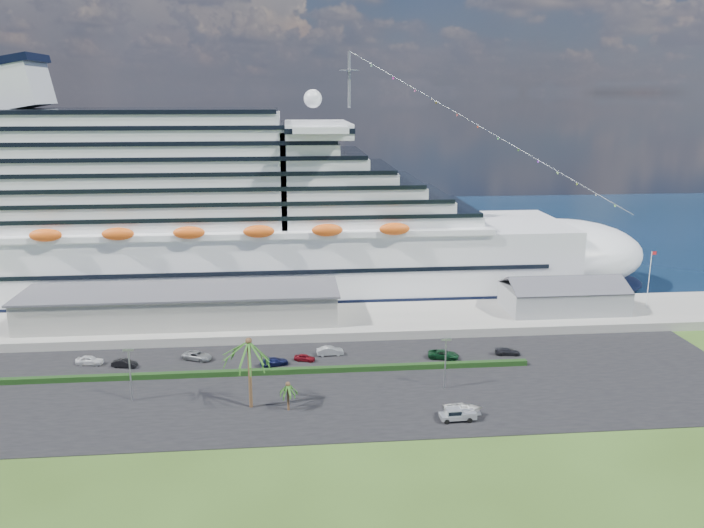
{
  "coord_description": "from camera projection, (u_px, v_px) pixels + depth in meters",
  "views": [
    {
      "loc": [
        -3.82,
        -90.14,
        45.22
      ],
      "look_at": [
        7.43,
        30.0,
        15.05
      ],
      "focal_mm": 35.0,
      "sensor_mm": 36.0,
      "label": 1
    }
  ],
  "objects": [
    {
      "name": "flagpole",
      "position": [
        649.0,
        277.0,
        141.35
      ],
      "size": [
        1.08,
        0.16,
        12.0
      ],
      "color": "silver",
      "rests_on": "wharf"
    },
    {
      "name": "boat_trailer",
      "position": [
        463.0,
        409.0,
        98.07
      ],
      "size": [
        6.46,
        4.38,
        1.83
      ],
      "color": "gray",
      "rests_on": "asphalt_lot"
    },
    {
      "name": "parked_car_6",
      "position": [
        443.0,
        354.0,
        119.66
      ],
      "size": [
        5.81,
        3.79,
        1.49
      ],
      "primitive_type": "imported",
      "rotation": [
        0.0,
        0.0,
        1.3
      ],
      "color": "#0D341A",
      "rests_on": "asphalt_lot"
    },
    {
      "name": "parked_car_7",
      "position": [
        507.0,
        351.0,
        121.34
      ],
      "size": [
        4.58,
        2.34,
        1.27
      ],
      "primitive_type": "imported",
      "rotation": [
        0.0,
        0.0,
        1.44
      ],
      "color": "black",
      "rests_on": "asphalt_lot"
    },
    {
      "name": "parked_car_4",
      "position": [
        305.0,
        358.0,
        118.57
      ],
      "size": [
        3.9,
        2.5,
        1.23
      ],
      "primitive_type": "imported",
      "rotation": [
        0.0,
        0.0,
        1.26
      ],
      "color": "maroon",
      "rests_on": "asphalt_lot"
    },
    {
      "name": "parked_car_0",
      "position": [
        90.0,
        360.0,
        116.94
      ],
      "size": [
        4.83,
        2.53,
        1.57
      ],
      "primitive_type": "imported",
      "rotation": [
        0.0,
        0.0,
        1.42
      ],
      "color": "silver",
      "rests_on": "asphalt_lot"
    },
    {
      "name": "parked_car_3",
      "position": [
        274.0,
        361.0,
        116.61
      ],
      "size": [
        5.21,
        3.24,
        1.41
      ],
      "primitive_type": "imported",
      "rotation": [
        0.0,
        0.0,
        1.85
      ],
      "color": "#11163D",
      "rests_on": "asphalt_lot"
    },
    {
      "name": "port_shed",
      "position": [
        563.0,
        298.0,
        140.65
      ],
      "size": [
        24.0,
        12.31,
        7.37
      ],
      "color": "gray",
      "rests_on": "wharf"
    },
    {
      "name": "palm_tall",
      "position": [
        249.0,
        349.0,
        99.11
      ],
      "size": [
        8.82,
        8.82,
        11.13
      ],
      "color": "#47301E",
      "rests_on": "ground"
    },
    {
      "name": "lamp_post_left",
      "position": [
        130.0,
        368.0,
        102.28
      ],
      "size": [
        1.6,
        0.35,
        8.27
      ],
      "color": "gray",
      "rests_on": "asphalt_lot"
    },
    {
      "name": "lamp_post_right",
      "position": [
        446.0,
        357.0,
        106.62
      ],
      "size": [
        1.6,
        0.35,
        8.27
      ],
      "color": "gray",
      "rests_on": "asphalt_lot"
    },
    {
      "name": "terminal_building",
      "position": [
        182.0,
        305.0,
        133.54
      ],
      "size": [
        61.0,
        15.0,
        6.3
      ],
      "color": "gray",
      "rests_on": "wharf"
    },
    {
      "name": "hedge",
      "position": [
        267.0,
        372.0,
        112.98
      ],
      "size": [
        88.0,
        1.1,
        0.9
      ],
      "primitive_type": "cube",
      "color": "black",
      "rests_on": "asphalt_lot"
    },
    {
      "name": "parked_car_5",
      "position": [
        330.0,
        351.0,
        121.17
      ],
      "size": [
        4.79,
        1.86,
        1.55
      ],
      "primitive_type": "imported",
      "rotation": [
        0.0,
        0.0,
        1.62
      ],
      "color": "#94979A",
      "rests_on": "asphalt_lot"
    },
    {
      "name": "cruise_ship",
      "position": [
        210.0,
        223.0,
        154.21
      ],
      "size": [
        191.0,
        38.0,
        54.0
      ],
      "color": "silver",
      "rests_on": "ground"
    },
    {
      "name": "ground",
      "position": [
        320.0,
        417.0,
        98.38
      ],
      "size": [
        420.0,
        420.0,
        0.0
      ],
      "primitive_type": "plane",
      "color": "#2D4517",
      "rests_on": "ground"
    },
    {
      "name": "parked_car_2",
      "position": [
        197.0,
        356.0,
        119.07
      ],
      "size": [
        5.73,
        4.31,
        1.45
      ],
      "primitive_type": "imported",
      "rotation": [
        0.0,
        0.0,
        1.15
      ],
      "color": "gray",
      "rests_on": "asphalt_lot"
    },
    {
      "name": "pickup_truck",
      "position": [
        457.0,
        414.0,
        96.87
      ],
      "size": [
        5.2,
        2.1,
        1.81
      ],
      "color": "black",
      "rests_on": "asphalt_lot"
    },
    {
      "name": "palm_short",
      "position": [
        288.0,
        388.0,
        99.5
      ],
      "size": [
        3.53,
        3.53,
        4.56
      ],
      "color": "#47301E",
      "rests_on": "ground"
    },
    {
      "name": "asphalt_lot",
      "position": [
        317.0,
        385.0,
        108.99
      ],
      "size": [
        140.0,
        38.0,
        0.12
      ],
      "primitive_type": "cube",
      "color": "black",
      "rests_on": "ground"
    },
    {
      "name": "parked_car_1",
      "position": [
        124.0,
        363.0,
        115.87
      ],
      "size": [
        4.41,
        2.34,
        1.38
      ],
      "primitive_type": "imported",
      "rotation": [
        0.0,
        0.0,
        1.35
      ],
      "color": "black",
      "rests_on": "asphalt_lot"
    },
    {
      "name": "water",
      "position": [
        301.0,
        235.0,
        223.95
      ],
      "size": [
        420.0,
        160.0,
        0.02
      ],
      "primitive_type": "cube",
      "color": "black",
      "rests_on": "ground"
    },
    {
      "name": "wharf",
      "position": [
        310.0,
        321.0,
        136.8
      ],
      "size": [
        240.0,
        20.0,
        1.8
      ],
      "primitive_type": "cube",
      "color": "gray",
      "rests_on": "ground"
    }
  ]
}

